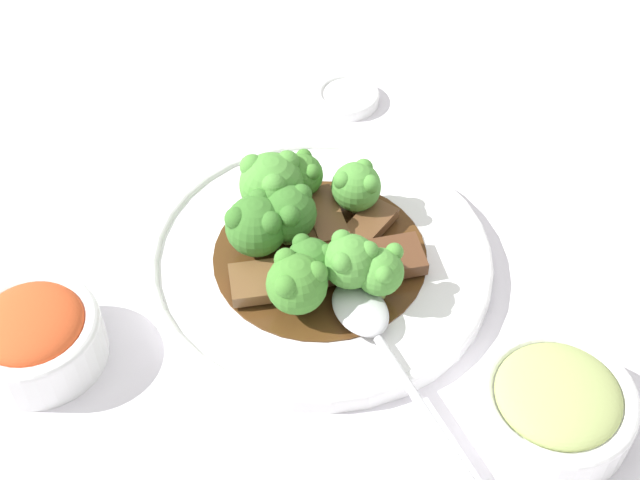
{
  "coord_description": "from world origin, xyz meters",
  "views": [
    {
      "loc": [
        0.43,
        0.26,
        0.58
      ],
      "look_at": [
        0.0,
        0.0,
        0.03
      ],
      "focal_mm": 50.0,
      "sensor_mm": 36.0,
      "label": 1
    }
  ],
  "objects": [
    {
      "name": "ground_plane",
      "position": [
        0.0,
        0.0,
        0.0
      ],
      "size": [
        4.0,
        4.0,
        0.0
      ],
      "primitive_type": "plane",
      "color": "silver"
    },
    {
      "name": "main_plate",
      "position": [
        0.0,
        0.0,
        0.01
      ],
      "size": [
        0.29,
        0.29,
        0.02
      ],
      "color": "white",
      "rests_on": "ground_plane"
    },
    {
      "name": "beef_strip_0",
      "position": [
        -0.03,
        -0.01,
        0.03
      ],
      "size": [
        0.07,
        0.07,
        0.02
      ],
      "color": "brown",
      "rests_on": "main_plate"
    },
    {
      "name": "beef_strip_1",
      "position": [
        0.01,
        0.0,
        0.03
      ],
      "size": [
        0.06,
        0.07,
        0.01
      ],
      "color": "brown",
      "rests_on": "main_plate"
    },
    {
      "name": "beef_strip_2",
      "position": [
        -0.04,
        0.02,
        0.02
      ],
      "size": [
        0.06,
        0.03,
        0.01
      ],
      "color": "brown",
      "rests_on": "main_plate"
    },
    {
      "name": "beef_strip_3",
      "position": [
        0.06,
        -0.02,
        0.02
      ],
      "size": [
        0.06,
        0.07,
        0.01
      ],
      "color": "brown",
      "rests_on": "main_plate"
    },
    {
      "name": "beef_strip_4",
      "position": [
        -0.01,
        0.05,
        0.03
      ],
      "size": [
        0.08,
        0.08,
        0.01
      ],
      "color": "#56331E",
      "rests_on": "main_plate"
    },
    {
      "name": "broccoli_floret_0",
      "position": [
        0.02,
        0.04,
        0.05
      ],
      "size": [
        0.04,
        0.04,
        0.06
      ],
      "color": "#7FA84C",
      "rests_on": "main_plate"
    },
    {
      "name": "broccoli_floret_1",
      "position": [
        -0.02,
        -0.06,
        0.05
      ],
      "size": [
        0.06,
        0.06,
        0.06
      ],
      "color": "#8EB756",
      "rests_on": "main_plate"
    },
    {
      "name": "broccoli_floret_2",
      "position": [
        -0.05,
        -0.05,
        0.05
      ],
      "size": [
        0.04,
        0.04,
        0.05
      ],
      "color": "#7FA84C",
      "rests_on": "main_plate"
    },
    {
      "name": "broccoli_floret_3",
      "position": [
        0.03,
        0.01,
        0.05
      ],
      "size": [
        0.04,
        0.04,
        0.05
      ],
      "color": "#7FA84C",
      "rests_on": "main_plate"
    },
    {
      "name": "broccoli_floret_4",
      "position": [
        0.0,
        -0.03,
        0.05
      ],
      "size": [
        0.05,
        0.05,
        0.05
      ],
      "color": "#8EB756",
      "rests_on": "main_plate"
    },
    {
      "name": "broccoli_floret_5",
      "position": [
        -0.06,
        0.0,
        0.05
      ],
      "size": [
        0.04,
        0.04,
        0.05
      ],
      "color": "#8EB756",
      "rests_on": "main_plate"
    },
    {
      "name": "broccoli_floret_6",
      "position": [
        0.06,
        0.01,
        0.05
      ],
      "size": [
        0.05,
        0.05,
        0.05
      ],
      "color": "#7FA84C",
      "rests_on": "main_plate"
    },
    {
      "name": "broccoli_floret_7",
      "position": [
        0.02,
        0.06,
        0.05
      ],
      "size": [
        0.04,
        0.04,
        0.05
      ],
      "color": "#8EB756",
      "rests_on": "main_plate"
    },
    {
      "name": "broccoli_floret_8",
      "position": [
        0.02,
        -0.05,
        0.05
      ],
      "size": [
        0.05,
        0.05,
        0.05
      ],
      "color": "#8EB756",
      "rests_on": "main_plate"
    },
    {
      "name": "serving_spoon",
      "position": [
        0.05,
        0.08,
        0.03
      ],
      "size": [
        0.14,
        0.19,
        0.01
      ],
      "color": "silver",
      "rests_on": "main_plate"
    },
    {
      "name": "side_bowl_kimchi",
      "position": [
        0.19,
        -0.14,
        0.03
      ],
      "size": [
        0.1,
        0.1,
        0.06
      ],
      "color": "white",
      "rests_on": "ground_plane"
    },
    {
      "name": "side_bowl_appetizer",
      "position": [
        0.04,
        0.22,
        0.02
      ],
      "size": [
        0.12,
        0.12,
        0.05
      ],
      "color": "white",
      "rests_on": "ground_plane"
    },
    {
      "name": "sauce_dish",
      "position": [
        -0.21,
        -0.09,
        0.01
      ],
      "size": [
        0.06,
        0.06,
        0.01
      ],
      "color": "white",
      "rests_on": "ground_plane"
    }
  ]
}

